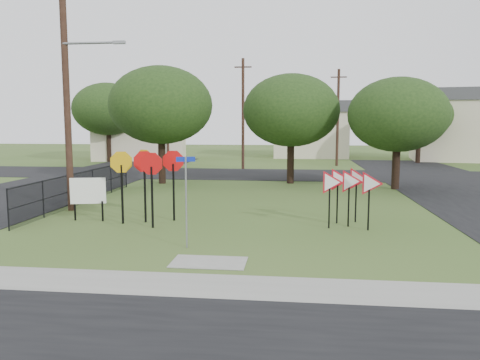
% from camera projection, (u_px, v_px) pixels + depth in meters
% --- Properties ---
extents(ground, '(140.00, 140.00, 0.00)m').
position_uv_depth(ground, '(223.00, 241.00, 14.90)').
color(ground, '#385520').
extents(sidewalk, '(30.00, 1.60, 0.02)m').
position_uv_depth(sidewalk, '(195.00, 285.00, 10.76)').
color(sidewalk, gray).
rests_on(sidewalk, ground).
extents(planting_strip, '(30.00, 0.80, 0.02)m').
position_uv_depth(planting_strip, '(182.00, 305.00, 9.57)').
color(planting_strip, '#385520').
rests_on(planting_strip, ground).
extents(street_left, '(8.00, 50.00, 0.02)m').
position_uv_depth(street_left, '(38.00, 190.00, 26.15)').
color(street_left, black).
rests_on(street_left, ground).
extents(street_far, '(60.00, 8.00, 0.02)m').
position_uv_depth(street_far, '(264.00, 174.00, 34.62)').
color(street_far, black).
rests_on(street_far, ground).
extents(curb_pad, '(2.00, 1.20, 0.02)m').
position_uv_depth(curb_pad, '(209.00, 262.00, 12.53)').
color(curb_pad, gray).
rests_on(curb_pad, ground).
extents(street_name_sign, '(0.53, 0.23, 2.74)m').
position_uv_depth(street_name_sign, '(186.00, 195.00, 13.88)').
color(street_name_sign, gray).
rests_on(street_name_sign, ground).
extents(stop_sign_cluster, '(2.57, 2.08, 2.73)m').
position_uv_depth(stop_sign_cluster, '(147.00, 170.00, 17.51)').
color(stop_sign_cluster, black).
rests_on(stop_sign_cluster, ground).
extents(yield_sign_cluster, '(2.26, 1.69, 2.12)m').
position_uv_depth(yield_sign_cluster, '(348.00, 183.00, 16.89)').
color(yield_sign_cluster, black).
rests_on(yield_sign_cluster, ground).
extents(info_board, '(1.30, 0.36, 1.66)m').
position_uv_depth(info_board, '(88.00, 192.00, 17.87)').
color(info_board, black).
rests_on(info_board, ground).
extents(utility_pole_main, '(3.55, 0.33, 10.00)m').
position_uv_depth(utility_pole_main, '(68.00, 88.00, 19.55)').
color(utility_pole_main, '#3F271D').
rests_on(utility_pole_main, ground).
extents(far_pole_a, '(1.40, 0.24, 9.00)m').
position_uv_depth(far_pole_a, '(243.00, 113.00, 38.26)').
color(far_pole_a, '#3F271D').
rests_on(far_pole_a, ground).
extents(far_pole_b, '(1.40, 0.24, 8.50)m').
position_uv_depth(far_pole_b, '(338.00, 117.00, 41.31)').
color(far_pole_b, '#3F271D').
rests_on(far_pole_b, ground).
extents(far_pole_c, '(1.40, 0.24, 9.00)m').
position_uv_depth(far_pole_c, '(168.00, 115.00, 45.10)').
color(far_pole_c, '#3F271D').
rests_on(far_pole_c, ground).
extents(fence_run, '(0.05, 11.55, 1.50)m').
position_uv_depth(fence_run, '(82.00, 187.00, 21.85)').
color(fence_run, black).
rests_on(fence_run, ground).
extents(house_left, '(10.58, 8.88, 7.20)m').
position_uv_depth(house_left, '(141.00, 125.00, 49.61)').
color(house_left, beige).
rests_on(house_left, ground).
extents(house_mid, '(8.40, 8.40, 6.20)m').
position_uv_depth(house_mid, '(310.00, 129.00, 53.52)').
color(house_mid, beige).
rests_on(house_mid, ground).
extents(house_right, '(8.30, 8.30, 7.20)m').
position_uv_depth(house_right, '(450.00, 125.00, 47.90)').
color(house_right, beige).
rests_on(house_right, ground).
extents(tree_near_left, '(6.40, 6.40, 7.27)m').
position_uv_depth(tree_near_left, '(161.00, 105.00, 28.82)').
color(tree_near_left, black).
rests_on(tree_near_left, ground).
extents(tree_near_mid, '(6.00, 6.00, 6.80)m').
position_uv_depth(tree_near_mid, '(291.00, 111.00, 28.93)').
color(tree_near_mid, black).
rests_on(tree_near_mid, ground).
extents(tree_near_right, '(5.60, 5.60, 6.33)m').
position_uv_depth(tree_near_right, '(398.00, 115.00, 26.30)').
color(tree_near_right, black).
rests_on(tree_near_right, ground).
extents(tree_far_left, '(6.80, 6.80, 7.73)m').
position_uv_depth(tree_far_left, '(108.00, 109.00, 45.72)').
color(tree_far_left, black).
rests_on(tree_far_left, ground).
extents(tree_far_right, '(6.00, 6.00, 6.80)m').
position_uv_depth(tree_far_right, '(420.00, 115.00, 44.31)').
color(tree_far_right, black).
rests_on(tree_far_right, ground).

